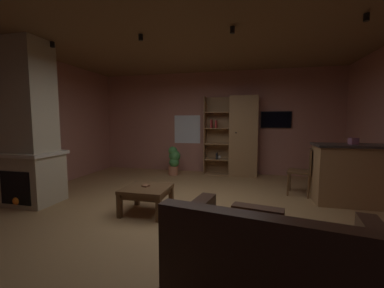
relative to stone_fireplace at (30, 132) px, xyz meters
name	(u,v)px	position (x,y,z in m)	size (l,w,h in m)	color
floor	(186,212)	(2.73, 0.21, -1.27)	(6.57, 6.14, 0.02)	#A37A4C
wall_back	(214,123)	(2.73, 3.31, 0.14)	(6.69, 0.06, 2.79)	#AD7060
wall_left	(14,124)	(-0.58, 0.21, 0.14)	(0.06, 6.14, 2.79)	#AD7060
ceiling	(186,29)	(2.73, 0.21, 1.54)	(6.57, 6.14, 0.02)	brown
window_pane_back	(187,129)	(1.96, 3.28, -0.05)	(0.76, 0.01, 0.80)	white
stone_fireplace	(30,132)	(0.00, 0.00, 0.00)	(0.92, 0.76, 2.79)	#BCAD8E
bookshelf_cabinet	(240,137)	(3.46, 3.04, -0.22)	(1.39, 0.41, 2.09)	#997047
kitchen_bar_counter	(361,175)	(5.57, 1.21, -0.73)	(1.52, 0.62, 1.05)	#997047
tissue_box	(353,141)	(5.43, 1.25, -0.16)	(0.12, 0.12, 0.11)	#995972
leather_couch	(270,268)	(3.86, -1.50, -0.96)	(1.67, 1.17, 0.84)	#382116
coffee_table	(147,192)	(2.14, 0.04, -0.93)	(0.70, 0.65, 0.41)	brown
table_book_0	(146,186)	(2.11, 0.07, -0.84)	(0.10, 0.09, 0.03)	brown
dining_chair	(304,168)	(4.74, 1.57, -0.73)	(0.51, 0.51, 0.92)	brown
potted_floor_plant	(174,160)	(1.74, 2.68, -0.85)	(0.32, 0.33, 0.77)	#B77051
wall_mounted_tv	(276,120)	(4.36, 3.25, 0.22)	(0.76, 0.06, 0.43)	black
track_light_spot_0	(52,44)	(0.44, 0.13, 1.46)	(0.07, 0.07, 0.09)	black
track_light_spot_1	(141,37)	(2.03, 0.16, 1.46)	(0.07, 0.07, 0.09)	black
track_light_spot_2	(232,30)	(3.42, 0.18, 1.46)	(0.07, 0.07, 0.09)	black
track_light_spot_3	(366,17)	(5.07, 0.15, 1.46)	(0.07, 0.07, 0.09)	black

